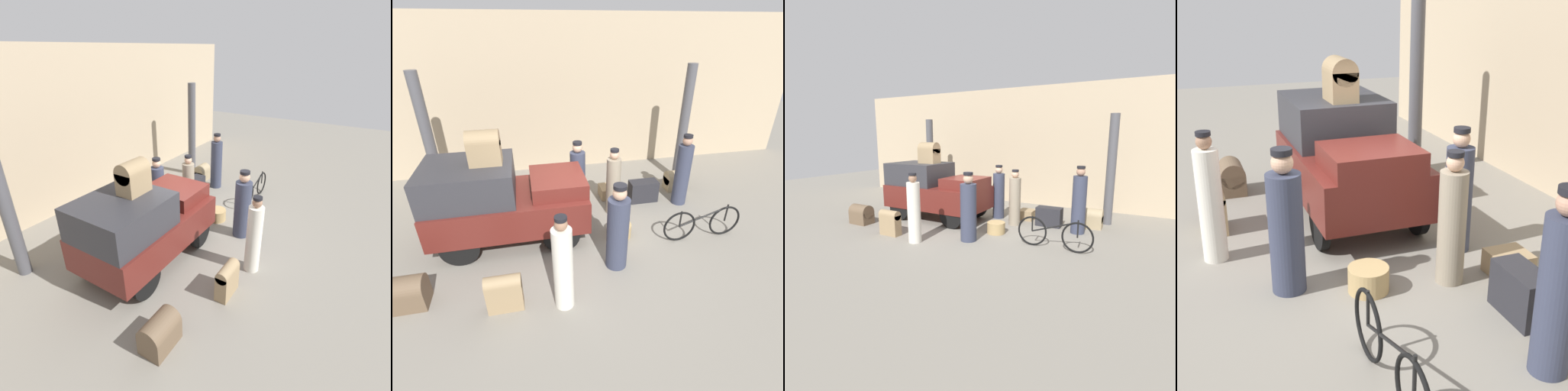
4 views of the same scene
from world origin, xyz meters
TOP-DOWN VIEW (x-y plane):
  - ground_plane at (0.00, 0.00)m, footprint 30.00×30.00m
  - canopy_pillar_left at (-3.29, 2.37)m, footprint 0.27×0.27m
  - truck at (-1.59, 0.40)m, footprint 3.20×1.63m
  - bicycle at (2.60, -0.53)m, footprint 1.81×0.04m
  - wicker_basket at (0.87, -0.10)m, footprint 0.50×0.50m
  - porter_standing_middle at (0.51, -0.99)m, footprint 0.41×0.41m
  - porter_carrying_trunk at (-0.61, -1.74)m, footprint 0.32×0.32m
  - conductor_in_dark_uniform at (2.84, 1.01)m, footprint 0.38×0.38m
  - porter_lifting_near_truck at (0.99, 0.93)m, footprint 0.34×0.34m
  - porter_with_bicycle at (0.21, 1.44)m, footprint 0.38×0.38m
  - trunk_umber_medium at (-1.58, -1.63)m, footprint 0.58×0.25m
  - trunk_wicker_pale at (-3.18, -1.23)m, footprint 0.65×0.43m
  - suitcase_small_leather at (1.10, 1.70)m, footprint 0.48×0.51m
  - trunk_large_brown at (1.94, 1.31)m, footprint 0.74×0.37m
  - trunk_on_truck_roof at (-1.78, 0.40)m, footprint 0.61×0.41m

SIDE VIEW (x-z plane):
  - ground_plane at x=0.00m, z-range 0.00..0.00m
  - suitcase_small_leather at x=1.10m, z-range 0.00..0.31m
  - wicker_basket at x=0.87m, z-range 0.00..0.31m
  - trunk_large_brown at x=1.94m, z-range 0.00..0.56m
  - trunk_wicker_pale at x=-3.18m, z-range -0.01..0.58m
  - trunk_umber_medium at x=-1.58m, z-range 0.02..0.71m
  - bicycle at x=2.60m, z-range -0.01..0.76m
  - porter_lifting_near_truck at x=0.99m, z-range -0.07..1.61m
  - porter_with_bicycle at x=0.21m, z-range -0.07..1.66m
  - porter_standing_middle at x=0.51m, z-range -0.08..1.69m
  - porter_carrying_trunk at x=-0.61m, z-range -0.06..1.70m
  - conductor_in_dark_uniform at x=2.84m, z-range -0.07..1.79m
  - truck at x=-1.59m, z-range 0.08..1.87m
  - canopy_pillar_left at x=-3.29m, z-range 0.00..3.29m
  - trunk_on_truck_roof at x=-1.78m, z-range 1.80..2.46m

